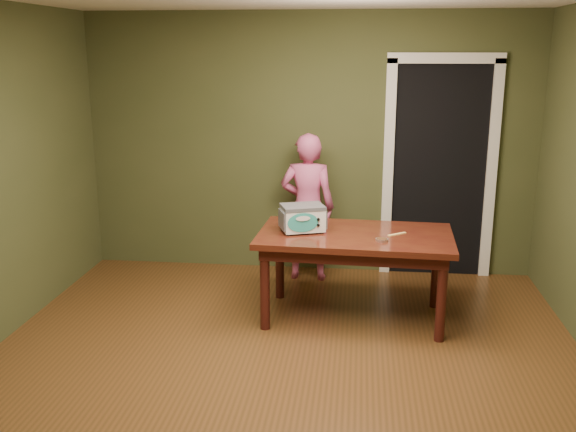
# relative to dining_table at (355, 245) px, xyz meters

# --- Properties ---
(floor) EXTENTS (5.00, 5.00, 0.00)m
(floor) POSITION_rel_dining_table_xyz_m (-0.50, -1.26, -0.65)
(floor) COLOR brown
(floor) RESTS_ON ground
(room_shell) EXTENTS (4.52, 5.02, 2.61)m
(room_shell) POSITION_rel_dining_table_xyz_m (-0.50, -1.26, 1.06)
(room_shell) COLOR #424726
(room_shell) RESTS_ON ground
(doorway) EXTENTS (1.10, 0.66, 2.25)m
(doorway) POSITION_rel_dining_table_xyz_m (0.80, 1.53, 0.41)
(doorway) COLOR black
(doorway) RESTS_ON ground
(dining_table) EXTENTS (1.64, 0.98, 0.75)m
(dining_table) POSITION_rel_dining_table_xyz_m (0.00, 0.00, 0.00)
(dining_table) COLOR #3C130D
(dining_table) RESTS_ON floor
(toy_oven) EXTENTS (0.42, 0.35, 0.23)m
(toy_oven) POSITION_rel_dining_table_xyz_m (-0.44, 0.01, 0.22)
(toy_oven) COLOR #4C4F54
(toy_oven) RESTS_ON dining_table
(baking_pan) EXTENTS (0.10, 0.10, 0.02)m
(baking_pan) POSITION_rel_dining_table_xyz_m (0.21, -0.20, 0.11)
(baking_pan) COLOR silver
(baking_pan) RESTS_ON dining_table
(spatula) EXTENTS (0.16, 0.13, 0.01)m
(spatula) POSITION_rel_dining_table_xyz_m (0.34, 0.00, 0.10)
(spatula) COLOR #FDCE6E
(spatula) RESTS_ON dining_table
(child) EXTENTS (0.55, 0.37, 1.46)m
(child) POSITION_rel_dining_table_xyz_m (-0.48, 0.94, 0.08)
(child) COLOR #CE5589
(child) RESTS_ON floor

